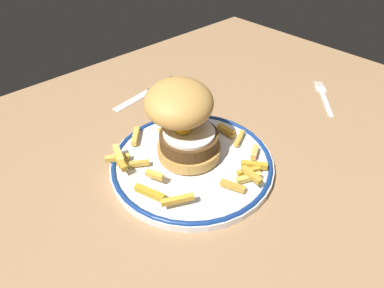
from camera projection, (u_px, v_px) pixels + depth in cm
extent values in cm
cube|color=#9B754F|center=(204.00, 192.00, 51.73)|extent=(124.94, 97.32, 4.00)
cylinder|color=silver|center=(192.00, 163.00, 53.26)|extent=(26.50, 26.50, 1.20)
torus|color=navy|center=(192.00, 160.00, 52.88)|extent=(26.10, 26.10, 0.80)
cylinder|color=#C08D42|center=(189.00, 149.00, 53.01)|extent=(10.34, 10.34, 1.80)
cylinder|color=#493016|center=(189.00, 139.00, 51.71)|extent=(9.45, 9.45, 2.27)
cylinder|color=white|center=(189.00, 132.00, 50.83)|extent=(8.22, 8.22, 0.50)
ellipsoid|color=yellow|center=(183.00, 129.00, 50.45)|extent=(2.60, 2.60, 1.40)
ellipsoid|color=#C39047|center=(179.00, 102.00, 48.59)|extent=(15.23, 15.38, 7.15)
cube|color=#EEAA4C|center=(255.00, 152.00, 53.14)|extent=(2.98, 2.22, 0.90)
cube|color=gold|center=(239.00, 138.00, 56.13)|extent=(4.05, 2.35, 0.72)
cube|color=gold|center=(233.00, 186.00, 47.34)|extent=(2.15, 3.76, 0.84)
cube|color=gold|center=(166.00, 129.00, 57.97)|extent=(2.92, 1.53, 0.80)
cube|color=gold|center=(249.00, 171.00, 49.82)|extent=(3.73, 2.26, 0.72)
cube|color=#E3B651|center=(118.00, 154.00, 51.21)|extent=(2.35, 4.24, 0.98)
cube|color=gold|center=(150.00, 193.00, 46.28)|extent=(2.42, 4.79, 0.93)
cube|color=gold|center=(226.00, 130.00, 57.62)|extent=(1.04, 3.62, 0.97)
cube|color=#EEB143|center=(155.00, 175.00, 47.92)|extent=(1.87, 2.97, 0.84)
cube|color=gold|center=(197.00, 123.00, 59.26)|extent=(3.31, 3.33, 0.93)
cube|color=gold|center=(121.00, 163.00, 49.71)|extent=(1.54, 3.40, 0.93)
cube|color=gold|center=(134.00, 164.00, 51.07)|extent=(4.35, 3.27, 0.73)
cube|color=gold|center=(135.00, 136.00, 56.49)|extent=(3.72, 3.84, 0.86)
cube|color=gold|center=(117.00, 158.00, 52.09)|extent=(3.69, 2.75, 0.83)
cube|color=#E2BB50|center=(249.00, 178.00, 48.69)|extent=(3.96, 2.27, 0.78)
cube|color=gold|center=(178.00, 200.00, 44.36)|extent=(4.49, 2.79, 0.79)
cube|color=gold|center=(252.00, 175.00, 47.92)|extent=(1.33, 3.82, 0.84)
cube|color=gold|center=(254.00, 165.00, 50.78)|extent=(3.21, 3.81, 0.88)
cube|color=silver|center=(326.00, 103.00, 68.16)|extent=(8.27, 7.23, 0.36)
cube|color=silver|center=(321.00, 89.00, 72.75)|extent=(3.25, 3.23, 0.32)
cube|color=silver|center=(316.00, 84.00, 74.51)|extent=(2.00, 1.75, 0.28)
cube|color=silver|center=(318.00, 84.00, 74.46)|extent=(2.00, 1.75, 0.28)
cube|color=silver|center=(320.00, 84.00, 74.42)|extent=(2.00, 1.75, 0.28)
cube|color=silver|center=(322.00, 84.00, 74.37)|extent=(2.00, 1.75, 0.28)
cube|color=black|center=(162.00, 83.00, 74.42)|extent=(8.09, 2.36, 0.70)
cube|color=silver|center=(135.00, 99.00, 69.35)|extent=(11.15, 3.39, 0.24)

